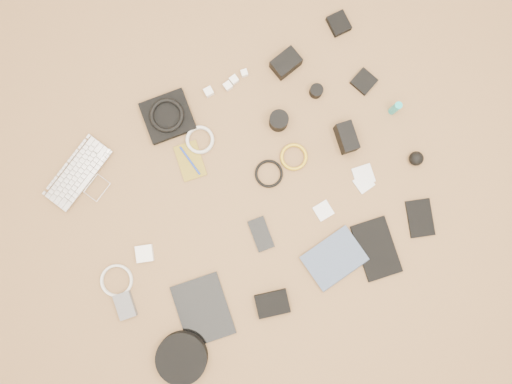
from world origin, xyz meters
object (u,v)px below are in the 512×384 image
laptop (87,180)px  paperback (346,276)px  dslr_camera (286,63)px  phone (261,234)px  tablet (203,310)px  headphone_case (182,358)px

laptop → paperback: 1.10m
laptop → dslr_camera: dslr_camera is taller
phone → paperback: (0.22, -0.31, 0.01)m
tablet → paperback: bearing=-5.3°
headphone_case → paperback: 0.72m
dslr_camera → paperback: dslr_camera is taller
dslr_camera → headphone_case: size_ratio=0.55×
tablet → headphone_case: 0.20m
dslr_camera → phone: (-0.42, -0.55, -0.03)m
laptop → phone: size_ratio=2.32×
headphone_case → paperback: headphone_case is taller
dslr_camera → paperback: 0.88m
headphone_case → paperback: (0.72, -0.04, -0.02)m
laptop → headphone_case: size_ratio=1.52×
laptop → paperback: size_ratio=1.36×
dslr_camera → tablet: bearing=-147.4°
phone → tablet: bearing=-148.3°
tablet → laptop: bearing=113.6°
dslr_camera → headphone_case: (-0.92, -0.82, -0.00)m
laptop → phone: bearing=-70.5°
laptop → paperback: laptop is taller
paperback → phone: bearing=29.2°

